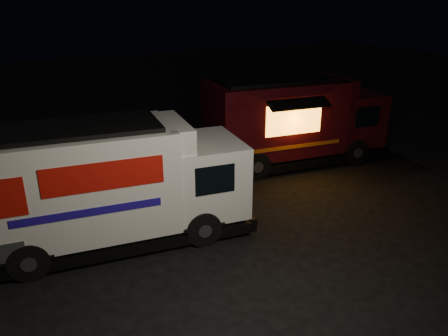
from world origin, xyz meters
TOP-DOWN VIEW (x-y plane):
  - ground at (0.00, 0.00)m, footprint 80.00×80.00m
  - white_truck at (-3.27, 1.22)m, footprint 7.44×3.34m
  - red_truck at (4.50, 3.87)m, footprint 7.50×3.55m

SIDE VIEW (x-z plane):
  - ground at x=0.00m, z-range 0.00..0.00m
  - white_truck at x=-3.27m, z-range 0.00..3.26m
  - red_truck at x=4.50m, z-range 0.00..3.36m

